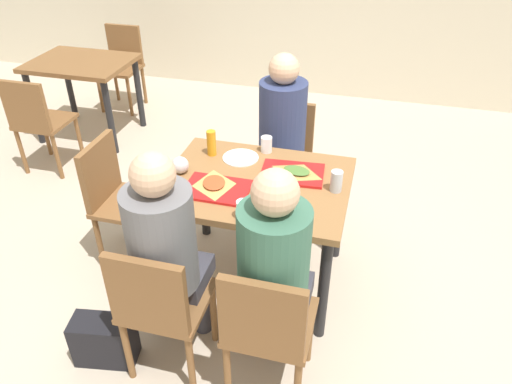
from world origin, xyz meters
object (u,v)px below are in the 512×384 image
(condiment_bottle, at_px, (211,143))
(tray_red_far, at_px, (292,173))
(chair_far_side, at_px, (284,152))
(pizza_slice_a, at_px, (214,183))
(person_in_red, at_px, (166,246))
(person_far_side, at_px, (281,130))
(background_chair_far, at_px, (122,61))
(paper_plate_near_edge, at_px, (274,207))
(person_in_brown_jacket, at_px, (275,265))
(plastic_cup_a, at_px, (266,144))
(chair_near_left, at_px, (160,304))
(paper_plate_center, at_px, (241,158))
(background_chair_near, at_px, (37,119))
(soda_can, at_px, (336,181))
(chair_near_right, at_px, (267,326))
(plastic_cup_b, at_px, (243,210))
(background_table, at_px, (83,74))
(foil_bundle, at_px, (180,165))
(chair_left_end, at_px, (117,194))
(handbag, at_px, (104,340))
(pizza_slice_b, at_px, (297,171))
(main_table, at_px, (256,196))
(tray_red_near, at_px, (217,189))

(condiment_bottle, bearing_deg, tray_red_far, -11.11)
(chair_far_side, height_order, pizza_slice_a, chair_far_side)
(chair_far_side, xyz_separation_m, person_in_red, (-0.26, -1.45, 0.25))
(person_far_side, height_order, background_chair_far, person_far_side)
(paper_plate_near_edge, relative_size, condiment_bottle, 1.38)
(person_in_brown_jacket, xyz_separation_m, plastic_cup_a, (-0.29, 1.01, 0.05))
(chair_near_left, relative_size, person_in_brown_jacket, 0.67)
(paper_plate_center, xyz_separation_m, background_chair_near, (-1.92, 0.60, -0.25))
(pizza_slice_a, bearing_deg, soda_can, 12.12)
(person_in_red, relative_size, tray_red_far, 3.49)
(paper_plate_near_edge, bearing_deg, chair_near_right, -79.53)
(plastic_cup_b, xyz_separation_m, background_table, (-2.11, 1.91, -0.18))
(person_in_red, xyz_separation_m, condiment_bottle, (-0.08, 0.88, 0.08))
(chair_near_left, bearing_deg, foil_bundle, 103.35)
(chair_near_left, relative_size, foil_bundle, 8.46)
(chair_left_end, distance_m, paper_plate_near_edge, 1.12)
(plastic_cup_a, xyz_separation_m, background_table, (-2.05, 1.21, -0.18))
(chair_left_end, distance_m, foil_bundle, 0.55)
(paper_plate_near_edge, height_order, handbag, paper_plate_near_edge)
(chair_left_end, bearing_deg, soda_can, 0.87)
(pizza_slice_a, bearing_deg, handbag, -120.27)
(handbag, relative_size, background_chair_near, 0.38)
(background_chair_far, bearing_deg, soda_can, -41.97)
(paper_plate_near_edge, bearing_deg, pizza_slice_a, 163.69)
(chair_left_end, xyz_separation_m, tray_red_far, (1.10, 0.12, 0.25))
(tray_red_far, distance_m, foil_bundle, 0.65)
(tray_red_far, height_order, handbag, tray_red_far)
(chair_near_left, bearing_deg, soda_can, 49.01)
(paper_plate_near_edge, height_order, plastic_cup_b, plastic_cup_b)
(background_chair_near, bearing_deg, person_in_red, -39.25)
(foil_bundle, bearing_deg, person_in_red, -73.85)
(paper_plate_near_edge, height_order, foil_bundle, foil_bundle)
(person_far_side, distance_m, background_chair_far, 2.66)
(chair_left_end, bearing_deg, pizza_slice_b, 6.33)
(chair_left_end, bearing_deg, plastic_cup_b, -20.57)
(plastic_cup_a, relative_size, condiment_bottle, 0.62)
(chair_far_side, height_order, pizza_slice_b, chair_far_side)
(chair_near_left, bearing_deg, paper_plate_near_edge, 53.53)
(tray_red_far, relative_size, handbag, 1.12)
(main_table, bearing_deg, pizza_slice_b, 30.76)
(pizza_slice_a, distance_m, plastic_cup_b, 0.33)
(person_in_brown_jacket, distance_m, pizza_slice_b, 0.78)
(person_in_red, height_order, tray_red_far, person_in_red)
(person_in_red, xyz_separation_m, person_far_side, (0.26, 1.31, 0.00))
(person_far_side, height_order, pizza_slice_b, person_far_side)
(pizza_slice_b, bearing_deg, plastic_cup_a, 135.98)
(condiment_bottle, xyz_separation_m, handbag, (-0.27, -1.04, -0.68))
(chair_left_end, bearing_deg, tray_red_near, -11.27)
(foil_bundle, bearing_deg, background_chair_far, 125.19)
(background_chair_far, bearing_deg, chair_left_end, -62.99)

